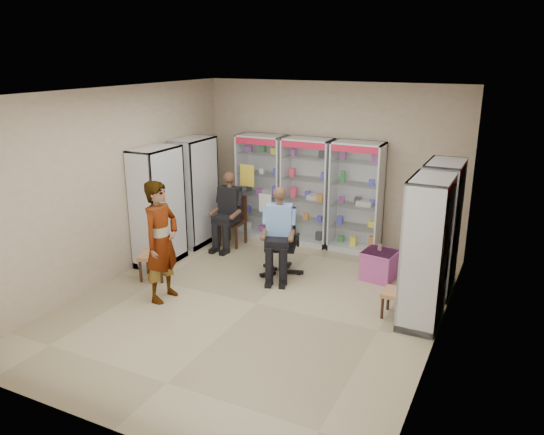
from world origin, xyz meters
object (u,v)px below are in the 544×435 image
at_px(cabinet_left_near, 158,207).
at_px(seated_shopkeeper, 279,235).
at_px(cabinet_right_near, 426,252).
at_px(cabinet_left_far, 195,192).
at_px(office_chair, 281,242).
at_px(woven_stool_a, 396,304).
at_px(cabinet_back_mid, 307,192).
at_px(cabinet_back_right, 356,198).
at_px(standing_man, 161,241).
at_px(cabinet_right_far, 440,228).
at_px(cabinet_back_left, 262,186).
at_px(pink_trunk, 379,265).
at_px(woven_stool_b, 154,266).
at_px(wooden_chair, 232,221).

height_order(cabinet_left_near, seated_shopkeeper, cabinet_left_near).
height_order(cabinet_right_near, cabinet_left_far, same).
distance_m(office_chair, woven_stool_a, 2.18).
xyz_separation_m(cabinet_back_mid, seated_shopkeeper, (0.20, -1.64, -0.30)).
bearing_deg(cabinet_back_right, standing_man, -121.16).
relative_size(cabinet_back_mid, seated_shopkeeper, 1.43).
distance_m(cabinet_right_far, standing_man, 4.08).
distance_m(cabinet_back_left, office_chair, 2.01).
bearing_deg(woven_stool_a, office_chair, 162.59).
distance_m(cabinet_left_far, pink_trunk, 3.67).
bearing_deg(office_chair, woven_stool_b, -166.83).
bearing_deg(pink_trunk, wooden_chair, 173.04).
bearing_deg(cabinet_right_near, seated_shopkeeper, 76.08).
bearing_deg(office_chair, cabinet_right_far, -6.77).
relative_size(cabinet_right_far, pink_trunk, 4.10).
bearing_deg(cabinet_left_far, cabinet_back_left, 135.00).
bearing_deg(woven_stool_b, standing_man, -41.57).
xyz_separation_m(cabinet_left_near, woven_stool_a, (4.13, -0.20, -0.81)).
bearing_deg(cabinet_left_near, woven_stool_a, 87.19).
relative_size(cabinet_back_left, cabinet_back_right, 1.00).
relative_size(cabinet_right_near, seated_shopkeeper, 1.43).
distance_m(cabinet_back_right, pink_trunk, 1.53).
bearing_deg(pink_trunk, cabinet_left_far, 177.53).
bearing_deg(cabinet_back_mid, cabinet_right_near, -40.84).
relative_size(wooden_chair, standing_man, 0.53).
distance_m(wooden_chair, pink_trunk, 2.93).
xyz_separation_m(cabinet_back_right, cabinet_right_near, (1.63, -2.23, 0.00)).
xyz_separation_m(cabinet_right_far, standing_man, (-3.54, -2.03, -0.11)).
bearing_deg(pink_trunk, woven_stool_a, -64.55).
xyz_separation_m(cabinet_back_right, office_chair, (-0.75, -1.59, -0.45)).
bearing_deg(cabinet_right_near, standing_man, 104.73).
height_order(cabinet_right_near, woven_stool_a, cabinet_right_near).
relative_size(seated_shopkeeper, woven_stool_b, 3.29).
bearing_deg(office_chair, woven_stool_a, -35.13).
height_order(woven_stool_a, standing_man, standing_man).
xyz_separation_m(cabinet_back_left, woven_stool_a, (3.20, -2.23, -0.81)).
relative_size(cabinet_left_far, woven_stool_b, 4.73).
height_order(wooden_chair, woven_stool_a, wooden_chair).
bearing_deg(woven_stool_b, woven_stool_a, 6.09).
relative_size(cabinet_back_mid, wooden_chair, 2.13).
relative_size(cabinet_right_far, cabinet_left_near, 1.00).
xyz_separation_m(cabinet_back_right, wooden_chair, (-2.15, -0.73, -0.53)).
distance_m(cabinet_back_right, office_chair, 1.81).
distance_m(seated_shopkeeper, pink_trunk, 1.67).
relative_size(cabinet_left_far, standing_man, 1.12).
xyz_separation_m(cabinet_left_near, seated_shopkeeper, (2.08, 0.39, -0.30)).
bearing_deg(cabinet_back_right, cabinet_right_near, -53.84).
distance_m(cabinet_left_near, pink_trunk, 3.78).
height_order(cabinet_right_near, cabinet_left_near, same).
distance_m(cabinet_back_right, standing_man, 3.69).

